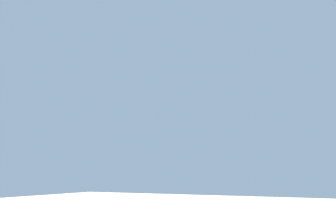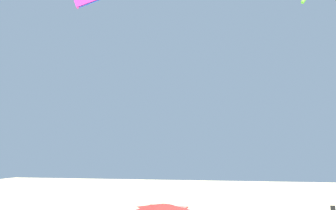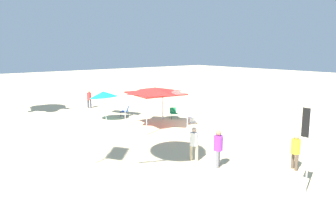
{
  "view_description": "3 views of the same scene",
  "coord_description": "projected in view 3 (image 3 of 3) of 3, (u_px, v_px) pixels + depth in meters",
  "views": [
    {
      "loc": [
        -7.23,
        20.66,
        4.92
      ],
      "look_at": [
        -0.72,
        7.49,
        8.26
      ],
      "focal_mm": 33.41,
      "sensor_mm": 36.0,
      "label": 1
    },
    {
      "loc": [
        -4.95,
        27.97,
        6.53
      ],
      "look_at": [
        -0.72,
        8.43,
        9.55
      ],
      "focal_mm": 35.47,
      "sensor_mm": 36.0,
      "label": 2
    },
    {
      "loc": [
        -16.57,
        15.1,
        5.4
      ],
      "look_at": [
        0.82,
        0.91,
        1.49
      ],
      "focal_mm": 34.81,
      "sensor_mm": 36.0,
      "label": 3
    }
  ],
  "objects": [
    {
      "name": "ground",
      "position": [
        185.0,
        127.0,
        22.99
      ],
      "size": [
        120.0,
        120.0,
        0.1
      ],
      "primitive_type": "cube",
      "color": "beige"
    },
    {
      "name": "canopy_tent",
      "position": [
        155.0,
        91.0,
        22.36
      ],
      "size": [
        3.72,
        3.61,
        2.76
      ],
      "rotation": [
        0.0,
        0.0,
        -0.13
      ],
      "color": "#B7B7BC",
      "rests_on": "ground"
    },
    {
      "name": "beach_umbrella",
      "position": [
        103.0,
        94.0,
        24.38
      ],
      "size": [
        2.14,
        2.12,
        2.35
      ],
      "color": "silver",
      "rests_on": "ground"
    },
    {
      "name": "folding_chair_right_of_tent",
      "position": [
        173.0,
        112.0,
        25.45
      ],
      "size": [
        0.78,
        0.72,
        0.82
      ],
      "rotation": [
        0.0,
        0.0,
        4.3
      ],
      "color": "black",
      "rests_on": "ground"
    },
    {
      "name": "folding_chair_left_of_tent",
      "position": [
        126.0,
        110.0,
        26.24
      ],
      "size": [
        0.8,
        0.81,
        0.82
      ],
      "rotation": [
        0.0,
        0.0,
        2.4
      ],
      "color": "black",
      "rests_on": "ground"
    },
    {
      "name": "cooler_box",
      "position": [
        192.0,
        120.0,
        23.98
      ],
      "size": [
        0.51,
        0.68,
        0.4
      ],
      "color": "white",
      "rests_on": "ground"
    },
    {
      "name": "banner_flag",
      "position": [
        308.0,
        141.0,
        11.97
      ],
      "size": [
        0.36,
        0.06,
        3.36
      ],
      "color": "silver",
      "rests_on": "ground"
    },
    {
      "name": "person_near_umbrella",
      "position": [
        89.0,
        97.0,
        29.79
      ],
      "size": [
        0.41,
        0.39,
        1.64
      ],
      "rotation": [
        0.0,
        0.0,
        3.59
      ],
      "color": "#33384C",
      "rests_on": "ground"
    },
    {
      "name": "person_beachcomber",
      "position": [
        218.0,
        145.0,
        14.86
      ],
      "size": [
        0.42,
        0.42,
        1.75
      ],
      "rotation": [
        0.0,
        0.0,
        5.29
      ],
      "color": "slate",
      "rests_on": "ground"
    },
    {
      "name": "person_by_tent",
      "position": [
        296.0,
        149.0,
        14.56
      ],
      "size": [
        0.41,
        0.39,
        1.66
      ],
      "rotation": [
        0.0,
        0.0,
        5.79
      ],
      "color": "brown",
      "rests_on": "ground"
    },
    {
      "name": "person_watching_sky",
      "position": [
        194.0,
        141.0,
        15.73
      ],
      "size": [
        0.42,
        0.39,
        1.66
      ],
      "rotation": [
        0.0,
        0.0,
        0.37
      ],
      "color": "#C6B28C",
      "rests_on": "ground"
    }
  ]
}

